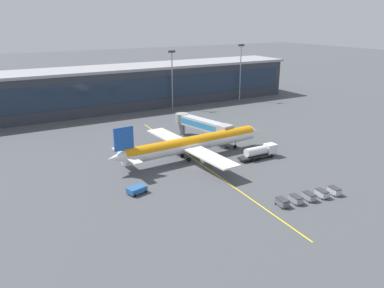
{
  "coord_description": "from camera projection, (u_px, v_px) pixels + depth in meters",
  "views": [
    {
      "loc": [
        -44.46,
        -75.96,
        34.44
      ],
      "look_at": [
        1.44,
        3.83,
        4.5
      ],
      "focal_mm": 36.86,
      "sensor_mm": 36.0,
      "label": 1
    }
  ],
  "objects": [
    {
      "name": "ground_plane",
      "position": [
        195.0,
        167.0,
        94.35
      ],
      "size": [
        700.0,
        700.0,
        0.0
      ],
      "primitive_type": "plane",
      "color": "#47494F"
    },
    {
      "name": "apron_lead_in_line",
      "position": [
        199.0,
        163.0,
        97.15
      ],
      "size": [
        5.74,
        79.84,
        0.01
      ],
      "primitive_type": "cube",
      "rotation": [
        0.0,
        0.0,
        -0.07
      ],
      "color": "yellow",
      "rests_on": "ground_plane"
    },
    {
      "name": "terminal_building",
      "position": [
        100.0,
        89.0,
        149.82
      ],
      "size": [
        164.5,
        20.8,
        15.94
      ],
      "color": "#2D333D",
      "rests_on": "ground_plane"
    },
    {
      "name": "main_airliner",
      "position": [
        192.0,
        144.0,
        99.17
      ],
      "size": [
        44.98,
        35.9,
        10.93
      ],
      "color": "white",
      "rests_on": "ground_plane"
    },
    {
      "name": "jet_bridge",
      "position": [
        201.0,
        124.0,
        113.15
      ],
      "size": [
        7.91,
        21.18,
        6.55
      ],
      "color": "#B2B7BC",
      "rests_on": "ground_plane"
    },
    {
      "name": "fuel_tanker",
      "position": [
        260.0,
        152.0,
        99.75
      ],
      "size": [
        10.82,
        2.79,
        3.25
      ],
      "color": "#232326",
      "rests_on": "ground_plane"
    },
    {
      "name": "pushback_tug",
      "position": [
        137.0,
        189.0,
        80.18
      ],
      "size": [
        4.27,
        3.23,
        1.4
      ],
      "color": "#285B9E",
      "rests_on": "ground_plane"
    },
    {
      "name": "baggage_cart_0",
      "position": [
        282.0,
        202.0,
        74.73
      ],
      "size": [
        1.86,
        2.79,
        1.48
      ],
      "color": "#595B60",
      "rests_on": "ground_plane"
    },
    {
      "name": "baggage_cart_1",
      "position": [
        296.0,
        199.0,
        75.97
      ],
      "size": [
        1.86,
        2.79,
        1.48
      ],
      "color": "gray",
      "rests_on": "ground_plane"
    },
    {
      "name": "baggage_cart_2",
      "position": [
        309.0,
        196.0,
        77.21
      ],
      "size": [
        1.86,
        2.79,
        1.48
      ],
      "color": "gray",
      "rests_on": "ground_plane"
    },
    {
      "name": "baggage_cart_3",
      "position": [
        322.0,
        193.0,
        78.45
      ],
      "size": [
        1.86,
        2.79,
        1.48
      ],
      "color": "#B2B7BC",
      "rests_on": "ground_plane"
    },
    {
      "name": "baggage_cart_4",
      "position": [
        334.0,
        191.0,
        79.69
      ],
      "size": [
        1.86,
        2.79,
        1.48
      ],
      "color": "#B2B7BC",
      "rests_on": "ground_plane"
    },
    {
      "name": "apron_light_mast_0",
      "position": [
        172.0,
        75.0,
        150.1
      ],
      "size": [
        2.8,
        0.5,
        22.22
      ],
      "color": "gray",
      "rests_on": "ground_plane"
    },
    {
      "name": "apron_light_mast_1",
      "position": [
        240.0,
        68.0,
        165.2
      ],
      "size": [
        2.8,
        0.5,
        23.43
      ],
      "color": "gray",
      "rests_on": "ground_plane"
    }
  ]
}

